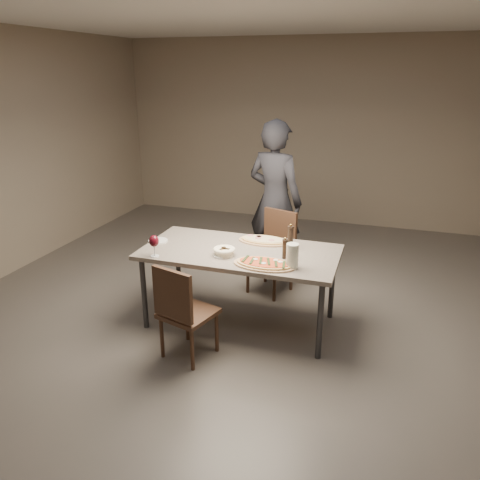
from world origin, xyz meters
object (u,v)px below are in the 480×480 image
(dining_table, at_px, (240,256))
(pepper_mill_left, at_px, (290,236))
(ham_pizza, at_px, (264,240))
(bread_basket, at_px, (224,251))
(chair_far, at_px, (275,247))
(diner, at_px, (275,201))
(zucchini_pizza, at_px, (264,264))
(chair_near, at_px, (182,308))
(carafe, at_px, (292,256))

(dining_table, relative_size, pepper_mill_left, 7.87)
(dining_table, distance_m, ham_pizza, 0.33)
(bread_basket, xyz_separation_m, chair_far, (0.22, 0.99, -0.29))
(diner, bearing_deg, zucchini_pizza, 117.71)
(pepper_mill_left, bearing_deg, zucchini_pizza, -102.81)
(bread_basket, xyz_separation_m, diner, (0.12, 1.36, 0.12))
(bread_basket, relative_size, pepper_mill_left, 0.87)
(dining_table, bearing_deg, ham_pizza, 61.93)
(chair_far, xyz_separation_m, diner, (-0.10, 0.37, 0.41))
(ham_pizza, bearing_deg, bread_basket, -96.36)
(dining_table, bearing_deg, pepper_mill_left, 27.66)
(dining_table, bearing_deg, diner, 88.77)
(zucchini_pizza, xyz_separation_m, ham_pizza, (-0.16, 0.56, -0.00))
(chair_near, bearing_deg, pepper_mill_left, 70.27)
(ham_pizza, bearing_deg, chair_far, 114.71)
(zucchini_pizza, xyz_separation_m, chair_near, (-0.57, -0.45, -0.29))
(dining_table, relative_size, chair_near, 2.11)
(zucchini_pizza, distance_m, chair_far, 1.15)
(zucchini_pizza, distance_m, ham_pizza, 0.58)
(dining_table, distance_m, carafe, 0.62)
(ham_pizza, height_order, diner, diner)
(zucchini_pizza, bearing_deg, chair_near, -164.38)
(pepper_mill_left, distance_m, chair_near, 1.23)
(zucchini_pizza, relative_size, chair_near, 0.63)
(zucchini_pizza, distance_m, carafe, 0.25)
(zucchini_pizza, distance_m, chair_near, 0.78)
(chair_near, height_order, diner, diner)
(chair_near, height_order, chair_far, chair_far)
(chair_far, bearing_deg, ham_pizza, 111.11)
(chair_near, bearing_deg, ham_pizza, 83.83)
(dining_table, xyz_separation_m, bread_basket, (-0.09, -0.17, 0.10))
(bread_basket, bearing_deg, chair_near, -106.57)
(dining_table, bearing_deg, zucchini_pizza, -42.22)
(ham_pizza, distance_m, carafe, 0.67)
(chair_far, bearing_deg, carafe, 129.67)
(dining_table, height_order, chair_near, chair_near)
(dining_table, xyz_separation_m, pepper_mill_left, (0.42, 0.22, 0.17))
(ham_pizza, height_order, bread_basket, bread_basket)
(ham_pizza, xyz_separation_m, carafe, (0.39, -0.54, 0.09))
(carafe, bearing_deg, chair_far, 110.92)
(dining_table, bearing_deg, carafe, -25.45)
(carafe, bearing_deg, diner, 109.54)
(diner, bearing_deg, chair_near, 98.38)
(pepper_mill_left, xyz_separation_m, chair_near, (-0.68, -0.95, -0.38))
(dining_table, xyz_separation_m, ham_pizza, (0.15, 0.28, 0.07))
(chair_far, height_order, diner, diner)
(zucchini_pizza, xyz_separation_m, diner, (-0.28, 1.48, 0.15))
(carafe, bearing_deg, dining_table, 154.55)
(diner, bearing_deg, carafe, 126.43)
(dining_table, height_order, ham_pizza, ham_pizza)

